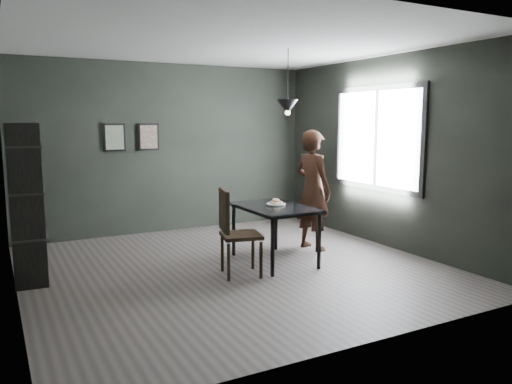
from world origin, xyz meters
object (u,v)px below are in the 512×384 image
pendant_lamp (288,106)px  woman (313,190)px  wood_chair (233,227)px  shelf_unit (27,204)px  white_plate (276,205)px  cafe_table (275,212)px

pendant_lamp → woman: bearing=21.3°
woman → wood_chair: 1.69m
woman → shelf_unit: 3.75m
white_plate → pendant_lamp: size_ratio=0.27×
white_plate → wood_chair: size_ratio=0.22×
woman → wood_chair: (-1.56, -0.60, -0.27)m
woman → pendant_lamp: 1.33m
cafe_table → white_plate: 0.12m
white_plate → woman: bearing=18.6°
pendant_lamp → cafe_table: bearing=-158.2°
white_plate → wood_chair: wood_chair is taller
cafe_table → woman: 0.91m
wood_chair → white_plate: bearing=37.1°
cafe_table → woman: woman is taller
white_plate → shelf_unit: 3.04m
woman → shelf_unit: shelf_unit is taller
shelf_unit → pendant_lamp: size_ratio=2.13×
shelf_unit → pendant_lamp: bearing=-5.6°
white_plate → pendant_lamp: pendant_lamp is taller
wood_chair → shelf_unit: bearing=171.3°
white_plate → wood_chair: bearing=-156.4°
cafe_table → shelf_unit: 2.99m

